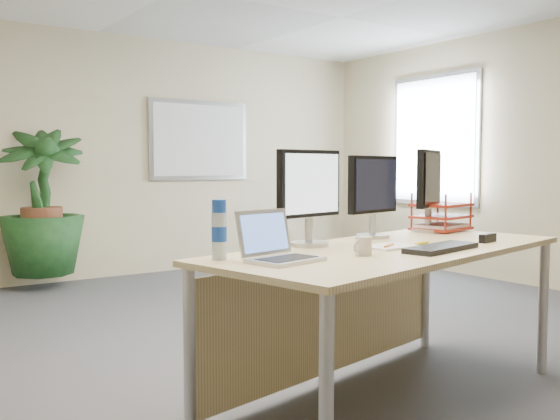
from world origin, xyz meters
TOP-DOWN VIEW (x-y plane):
  - floor at (0.00, 0.00)m, footprint 8.00×8.00m
  - back_wall at (0.00, 4.00)m, footprint 7.00×0.04m
  - whiteboard at (1.20, 3.97)m, footprint 1.30×0.04m
  - window at (3.47, 2.30)m, footprint 0.04×1.30m
  - desk at (-0.01, -0.36)m, footprint 2.27×1.31m
  - floor_plant at (-0.71, 3.70)m, footprint 1.05×1.05m
  - monitor_left at (-0.31, -0.19)m, footprint 0.45×0.21m
  - monitor_right at (0.23, -0.11)m, footprint 0.43×0.20m
  - monitor_dark at (0.75, -0.06)m, footprint 0.43×0.27m
  - laptop at (-0.74, -0.52)m, footprint 0.36×0.33m
  - keyboard at (0.12, -0.71)m, footprint 0.50×0.25m
  - coffee_mug at (-0.31, -0.62)m, footprint 0.12×0.08m
  - spiral_notebook at (-0.01, -0.48)m, footprint 0.27×0.21m
  - orange_pen at (-0.05, -0.52)m, footprint 0.13×0.07m
  - yellow_highlighter at (0.21, -0.50)m, footprint 0.12×0.04m
  - water_bottle at (-0.93, -0.35)m, footprint 0.07×0.07m
  - letter_tray at (0.86, -0.07)m, footprint 0.41×0.34m
  - stapler at (0.60, -0.63)m, footprint 0.15×0.06m

SIDE VIEW (x-z plane):
  - floor at x=0.00m, z-range 0.00..0.00m
  - desk at x=-0.01m, z-range 0.23..1.05m
  - floor_plant at x=-0.71m, z-range 0.00..1.50m
  - spiral_notebook at x=-0.01m, z-range 0.82..0.83m
  - yellow_highlighter at x=0.21m, z-range 0.82..0.83m
  - keyboard at x=0.12m, z-range 0.82..0.84m
  - orange_pen at x=-0.05m, z-range 0.83..0.84m
  - stapler at x=0.60m, z-range 0.82..0.87m
  - coffee_mug at x=-0.31m, z-range 0.82..0.91m
  - laptop at x=-0.74m, z-range 0.76..0.99m
  - letter_tray at x=0.86m, z-range 0.81..0.98m
  - water_bottle at x=-0.93m, z-range 0.81..1.08m
  - monitor_right at x=0.23m, z-range 0.85..1.33m
  - monitor_left at x=-0.31m, z-range 0.86..1.36m
  - monitor_dark at x=0.75m, z-range 0.86..1.38m
  - back_wall at x=0.00m, z-range 0.00..2.70m
  - whiteboard at x=1.20m, z-range 1.07..2.02m
  - window at x=3.47m, z-range 0.77..2.33m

